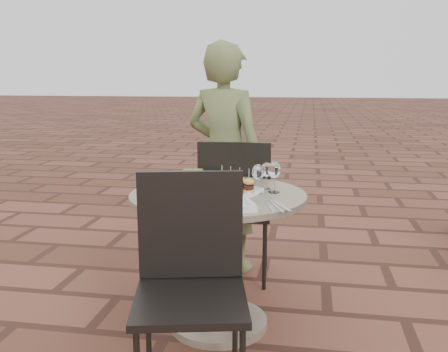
% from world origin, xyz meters
% --- Properties ---
extents(ground, '(60.00, 60.00, 0.00)m').
position_xyz_m(ground, '(0.00, 0.00, 0.00)').
color(ground, brown).
rests_on(ground, ground).
extents(cafe_table, '(0.90, 0.90, 0.73)m').
position_xyz_m(cafe_table, '(-0.17, -0.23, 0.48)').
color(cafe_table, gray).
rests_on(cafe_table, ground).
extents(chair_far, '(0.47, 0.47, 0.93)m').
position_xyz_m(chair_far, '(-0.17, 0.35, 0.55)').
color(chair_far, black).
rests_on(chair_far, ground).
extents(chair_near, '(0.53, 0.53, 0.93)m').
position_xyz_m(chair_near, '(-0.18, -0.80, 0.55)').
color(chair_near, black).
rests_on(chair_near, ground).
extents(diner, '(0.66, 0.54, 1.54)m').
position_xyz_m(diner, '(-0.28, 0.62, 0.77)').
color(diner, '#5E6839').
rests_on(diner, ground).
extents(plate_salmon, '(0.29, 0.29, 0.07)m').
position_xyz_m(plate_salmon, '(-0.36, 0.00, 0.75)').
color(plate_salmon, white).
rests_on(plate_salmon, cafe_table).
extents(plate_sliders, '(0.29, 0.29, 0.14)m').
position_xyz_m(plate_sliders, '(-0.08, -0.23, 0.76)').
color(plate_sliders, white).
rests_on(plate_sliders, cafe_table).
extents(plate_tuna, '(0.33, 0.33, 0.03)m').
position_xyz_m(plate_tuna, '(-0.10, -0.51, 0.75)').
color(plate_tuna, white).
rests_on(plate_tuna, cafe_table).
extents(wine_glass_right, '(0.06, 0.06, 0.15)m').
position_xyz_m(wine_glass_right, '(0.03, -0.20, 0.84)').
color(wine_glass_right, white).
rests_on(wine_glass_right, cafe_table).
extents(wine_glass_mid, '(0.06, 0.06, 0.14)m').
position_xyz_m(wine_glass_mid, '(0.07, -0.10, 0.83)').
color(wine_glass_mid, white).
rests_on(wine_glass_mid, cafe_table).
extents(wine_glass_far, '(0.07, 0.07, 0.16)m').
position_xyz_m(wine_glass_far, '(0.11, -0.17, 0.84)').
color(wine_glass_far, white).
rests_on(wine_glass_far, cafe_table).
extents(steel_ramekin, '(0.06, 0.06, 0.04)m').
position_xyz_m(steel_ramekin, '(-0.40, -0.12, 0.75)').
color(steel_ramekin, silver).
rests_on(steel_ramekin, cafe_table).
extents(cutlery_set, '(0.18, 0.25, 0.00)m').
position_xyz_m(cutlery_set, '(0.14, -0.45, 0.73)').
color(cutlery_set, silver).
rests_on(cutlery_set, cafe_table).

